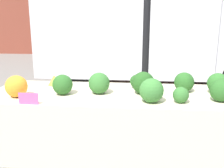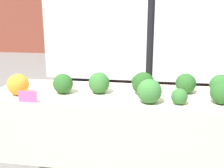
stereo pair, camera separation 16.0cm
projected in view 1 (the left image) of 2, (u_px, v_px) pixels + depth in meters
name	position (u px, v px, depth m)	size (l,w,h in m)	color
tent_pole	(146.00, 37.00, 2.64)	(0.07, 0.07, 2.70)	black
parked_truck	(148.00, 23.00, 5.67)	(4.84, 1.97, 2.68)	silver
market_table	(111.00, 110.00, 2.20)	(2.09, 0.74, 0.92)	beige
orange_cauliflower	(16.00, 86.00, 2.11)	(0.18, 0.18, 0.18)	orange
romanesco_head	(54.00, 80.00, 2.49)	(0.12, 0.12, 0.10)	#93B238
broccoli_head_0	(63.00, 85.00, 2.18)	(0.17, 0.17, 0.17)	#285B23
broccoli_head_1	(184.00, 82.00, 2.26)	(0.17, 0.17, 0.17)	#285B23
broccoli_head_2	(136.00, 81.00, 2.40)	(0.12, 0.12, 0.12)	#23511E
broccoli_head_3	(221.00, 91.00, 2.00)	(0.17, 0.17, 0.17)	#285B23
broccoli_head_4	(143.00, 83.00, 2.20)	(0.19, 0.19, 0.19)	#23511E
broccoli_head_5	(181.00, 95.00, 1.97)	(0.12, 0.12, 0.12)	#336B2D
broccoli_head_6	(99.00, 83.00, 2.20)	(0.18, 0.18, 0.18)	#336B2D
broccoli_head_7	(218.00, 83.00, 2.21)	(0.18, 0.18, 0.18)	#2D6628
broccoli_head_8	(151.00, 90.00, 1.98)	(0.19, 0.19, 0.19)	#387533
price_sign	(28.00, 99.00, 1.94)	(0.15, 0.01, 0.09)	#F45B9E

